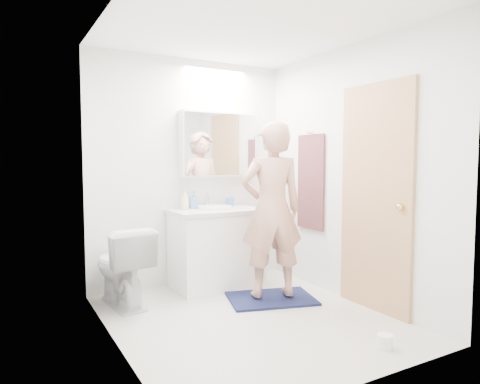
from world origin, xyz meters
TOP-DOWN VIEW (x-y plane):
  - floor at (0.00, 0.00)m, footprint 2.50×2.50m
  - ceiling at (0.00, 0.00)m, footprint 2.50×2.50m
  - wall_back at (0.00, 1.25)m, footprint 2.50×0.00m
  - wall_front at (0.00, -1.25)m, footprint 2.50×0.00m
  - wall_left at (-1.10, 0.00)m, footprint 0.00×2.50m
  - wall_right at (1.10, 0.00)m, footprint 0.00×2.50m
  - vanity_cabinet at (0.17, 0.96)m, footprint 0.90×0.55m
  - countertop at (0.17, 0.96)m, footprint 0.95×0.58m
  - sink_basin at (0.17, 0.99)m, footprint 0.36×0.36m
  - faucet at (0.17, 1.19)m, footprint 0.02×0.02m
  - medicine_cabinet at (0.30, 1.18)m, footprint 0.88×0.14m
  - mirror_panel at (0.30, 1.10)m, footprint 0.84×0.01m
  - toilet at (-0.85, 0.85)m, footprint 0.49×0.76m
  - bath_rug at (0.43, 0.31)m, footprint 0.92×0.75m
  - person at (0.43, 0.31)m, footprint 0.68×0.55m
  - door at (1.08, -0.35)m, footprint 0.04×0.80m
  - door_knob at (1.04, -0.65)m, footprint 0.06×0.06m
  - towel at (1.08, 0.55)m, footprint 0.02×0.42m
  - towel_hook at (1.07, 0.55)m, footprint 0.07×0.02m
  - soap_bottle_a at (-0.12, 1.11)m, footprint 0.10×0.10m
  - soap_bottle_b at (-0.01, 1.15)m, footprint 0.10×0.10m
  - toothbrush_cup at (0.41, 1.12)m, footprint 0.12×0.12m
  - toilet_paper_roll at (0.54, -0.97)m, footprint 0.11×0.11m

SIDE VIEW (x-z plane):
  - floor at x=0.00m, z-range 0.00..0.00m
  - bath_rug at x=0.43m, z-range 0.00..0.02m
  - toilet_paper_roll at x=0.54m, z-range 0.00..0.10m
  - toilet at x=-0.85m, z-range 0.00..0.74m
  - vanity_cabinet at x=0.17m, z-range 0.00..0.78m
  - countertop at x=0.17m, z-range 0.78..0.82m
  - sink_basin at x=0.17m, z-range 0.82..0.85m
  - person at x=0.43m, z-range 0.05..1.69m
  - toothbrush_cup at x=0.41m, z-range 0.82..0.92m
  - faucet at x=0.17m, z-range 0.82..0.98m
  - soap_bottle_b at x=-0.01m, z-range 0.82..1.00m
  - soap_bottle_a at x=-0.12m, z-range 0.82..1.03m
  - door_knob at x=1.04m, z-range 0.92..0.98m
  - door at x=1.08m, z-range 0.00..2.00m
  - towel at x=1.08m, z-range 0.60..1.60m
  - wall_back at x=0.00m, z-range -0.05..2.45m
  - wall_front at x=0.00m, z-range -0.05..2.45m
  - wall_left at x=-1.10m, z-range -0.05..2.45m
  - wall_right at x=1.10m, z-range -0.05..2.45m
  - medicine_cabinet at x=0.30m, z-range 1.15..1.85m
  - mirror_panel at x=0.30m, z-range 1.17..1.83m
  - towel_hook at x=1.07m, z-range 1.61..1.63m
  - ceiling at x=0.00m, z-range 2.40..2.40m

